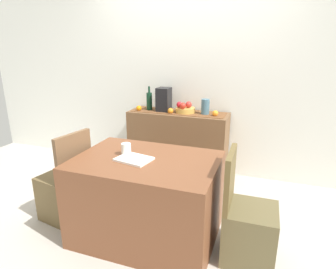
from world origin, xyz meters
TOP-DOWN VIEW (x-y plane):
  - ground_plane at (0.00, 0.00)m, footprint 6.40×6.40m
  - room_wall_rear at (0.00, 1.18)m, footprint 6.40×0.06m
  - sideboard_console at (-0.07, 0.92)m, footprint 1.25×0.42m
  - table_runner at (-0.07, 0.92)m, footprint 1.18×0.32m
  - fruit_bowl at (0.02, 0.92)m, footprint 0.24×0.24m
  - apple_front at (0.01, 0.85)m, footprint 0.08×0.08m
  - apple_right at (0.06, 0.93)m, footprint 0.08×0.08m
  - apple_center at (-0.06, 0.92)m, footprint 0.07×0.07m
  - wine_bottle at (-0.46, 0.92)m, footprint 0.07×0.07m
  - coffee_maker at (-0.26, 0.92)m, footprint 0.16×0.18m
  - ceramic_vase at (0.27, 0.92)m, footprint 0.10×0.10m
  - orange_loose_end at (0.40, 0.87)m, footprint 0.07×0.07m
  - orange_loose_near_bowl at (-0.57, 0.83)m, footprint 0.07×0.07m
  - orange_loose_far at (-0.14, 0.82)m, footprint 0.07×0.07m
  - dining_table at (0.06, -0.40)m, footprint 1.20×0.85m
  - open_book at (-0.02, -0.45)m, footprint 0.31×0.26m
  - coffee_cup at (-0.13, -0.37)m, footprint 0.08×0.08m
  - chair_near_window at (-0.80, -0.40)m, footprint 0.47×0.47m
  - chair_by_corner at (0.93, -0.40)m, footprint 0.41×0.41m

SIDE VIEW (x-z plane):
  - ground_plane at x=0.00m, z-range -0.02..0.00m
  - chair_near_window at x=-0.80m, z-range -0.18..0.72m
  - chair_by_corner at x=0.93m, z-range -0.18..0.72m
  - dining_table at x=0.06m, z-range 0.00..0.74m
  - sideboard_console at x=-0.07m, z-range 0.00..0.84m
  - open_book at x=-0.02m, z-range 0.74..0.76m
  - coffee_cup at x=-0.13m, z-range 0.74..0.85m
  - table_runner at x=-0.07m, z-range 0.84..0.85m
  - orange_loose_near_bowl at x=-0.57m, z-range 0.84..0.91m
  - orange_loose_far at x=-0.14m, z-range 0.84..0.91m
  - fruit_bowl at x=0.02m, z-range 0.85..0.91m
  - orange_loose_end at x=0.40m, z-range 0.84..0.92m
  - ceramic_vase at x=0.27m, z-range 0.84..1.03m
  - apple_center at x=-0.06m, z-range 0.91..0.98m
  - apple_front at x=0.01m, z-range 0.91..0.99m
  - apple_right at x=0.06m, z-range 0.91..0.99m
  - wine_bottle at x=-0.46m, z-range 0.81..1.12m
  - coffee_maker at x=-0.26m, z-range 0.84..1.14m
  - room_wall_rear at x=0.00m, z-range 0.00..2.70m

